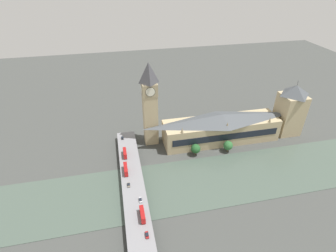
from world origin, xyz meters
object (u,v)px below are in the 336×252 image
Objects in this scene: clock_tower at (150,102)px; car_southbound_lead at (129,185)px; car_northbound_tail at (140,200)px; car_northbound_mid at (122,138)px; double_decker_bus_rear at (126,169)px; double_decker_bus_mid at (125,153)px; car_northbound_lead at (147,235)px; road_bridge at (133,187)px; parliament_hall at (221,128)px; victoria_tower at (290,110)px; double_decker_bus_lead at (142,214)px.

clock_tower is 17.06× the size of car_southbound_lead.
car_northbound_mid is at bearing 5.35° from car_northbound_tail.
car_northbound_mid is (42.28, -0.23, -2.00)m from double_decker_bus_rear.
double_decker_bus_rear is at bearing 179.69° from car_northbound_mid.
double_decker_bus_mid is 0.91× the size of double_decker_bus_rear.
clock_tower is 16.25× the size of car_northbound_lead.
car_northbound_tail reaches higher than road_bridge.
parliament_hall is at bearing -97.74° from car_northbound_mid.
victoria_tower is 4.90× the size of double_decker_bus_mid.
car_northbound_lead is (-72.56, -6.49, -1.87)m from double_decker_bus_mid.
parliament_hall is 97.35m from car_northbound_tail.
car_northbound_mid reaches higher than road_bridge.
clock_tower is 68.05m from car_southbound_lead.
car_northbound_lead is 0.99× the size of car_northbound_tail.
parliament_hall reaches higher than double_decker_bus_mid.
double_decker_bus_mid is at bearing 4.81° from road_bridge.
car_northbound_mid is 56.05m from car_southbound_lead.
double_decker_bus_rear reaches higher than car_northbound_tail.
road_bridge is 11.84× the size of double_decker_bus_rear.
car_southbound_lead is at bearing 179.93° from double_decker_bus_mid.
double_decker_bus_mid is (33.72, 2.84, 3.74)m from road_bridge.
double_decker_bus_lead is 2.56× the size of car_southbound_lead.
road_bridge is at bearing 13.69° from car_northbound_tail.
double_decker_bus_mid is 2.45× the size of car_southbound_lead.
victoria_tower is at bearing -89.95° from parliament_hall.
double_decker_bus_lead is 2.61× the size of car_northbound_mid.
road_bridge is (-46.10, 143.48, -18.20)m from victoria_tower.
car_southbound_lead is (-13.77, -0.74, -2.03)m from double_decker_bus_rear.
car_northbound_mid reaches higher than car_northbound_tail.
road_bridge is 12.54× the size of double_decker_bus_lead.
car_southbound_lead is at bearing 118.28° from parliament_hall.
double_decker_bus_rear is 13.93m from car_southbound_lead.
clock_tower is 39.74m from car_northbound_mid.
parliament_hall reaches higher than road_bridge.
road_bridge is 32.76× the size of car_northbound_mid.
car_northbound_tail is at bearing -1.55° from double_decker_bus_lead.
double_decker_bus_mid is 2.31× the size of car_northbound_tail.
clock_tower is 6.96× the size of double_decker_bus_mid.
clock_tower is at bearing -23.44° from car_southbound_lead.
car_northbound_lead is at bearing -174.63° from road_bridge.
parliament_hall is 89.44m from double_decker_bus_rear.
parliament_hall is 105.88m from double_decker_bus_lead.
car_northbound_lead is at bearing 137.96° from parliament_hall.
road_bridge is 3.67m from car_southbound_lead.
clock_tower reaches higher than double_decker_bus_mid.
double_decker_bus_mid reaches higher than road_bridge.
clock_tower is at bearing 79.67° from parliament_hall.
double_decker_bus_mid is at bearing 5.44° from double_decker_bus_lead.
car_southbound_lead is at bearing 156.56° from clock_tower.
clock_tower is at bearing 85.00° from victoria_tower.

